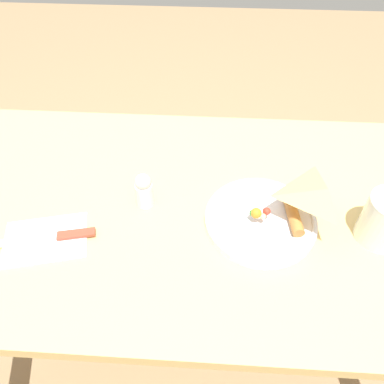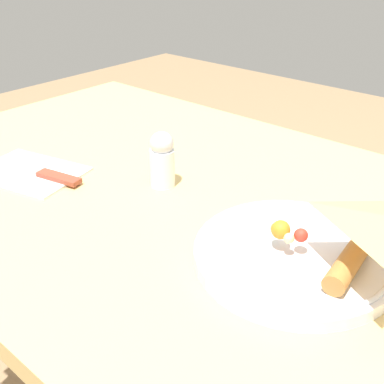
{
  "view_description": "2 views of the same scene",
  "coord_description": "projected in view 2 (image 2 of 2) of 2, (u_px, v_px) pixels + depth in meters",
  "views": [
    {
      "loc": [
        -0.02,
        0.53,
        1.33
      ],
      "look_at": [
        0.01,
        0.01,
        0.78
      ],
      "focal_mm": 35.0,
      "sensor_mm": 36.0,
      "label": 1
    },
    {
      "loc": [
        -0.34,
        0.45,
        1.06
      ],
      "look_at": [
        0.02,
        0.04,
        0.76
      ],
      "focal_mm": 45.0,
      "sensor_mm": 36.0,
      "label": 2
    }
  ],
  "objects": [
    {
      "name": "dining_table",
      "position": [
        220.0,
        276.0,
        0.71
      ],
      "size": [
        1.2,
        0.65,
        0.72
      ],
      "color": "#DBB770",
      "rests_on": "ground_plane"
    },
    {
      "name": "plate_pizza",
      "position": [
        297.0,
        252.0,
        0.54
      ],
      "size": [
        0.23,
        0.23,
        0.05
      ],
      "color": "white",
      "rests_on": "dining_table"
    },
    {
      "name": "napkin_folded",
      "position": [
        30.0,
        172.0,
        0.75
      ],
      "size": [
        0.18,
        0.15,
        0.0
      ],
      "rotation": [
        0.0,
        0.0,
        0.24
      ],
      "color": "silver",
      "rests_on": "dining_table"
    },
    {
      "name": "butter_knife",
      "position": [
        34.0,
        171.0,
        0.75
      ],
      "size": [
        0.2,
        0.06,
        0.01
      ],
      "rotation": [
        0.0,
        0.0,
        0.22
      ],
      "color": "#99422D",
      "rests_on": "napkin_folded"
    },
    {
      "name": "salt_shaker",
      "position": [
        162.0,
        160.0,
        0.7
      ],
      "size": [
        0.04,
        0.04,
        0.08
      ],
      "color": "white",
      "rests_on": "dining_table"
    }
  ]
}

